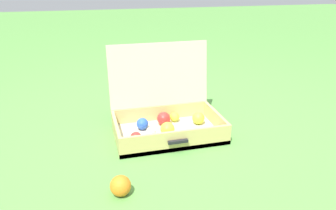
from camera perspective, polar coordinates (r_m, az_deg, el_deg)
The scene contains 3 objects.
ground_plane at distance 1.87m, azimuth -2.32°, elevation -6.40°, with size 16.00×16.00×0.00m, color #569342.
open_suitcase at distance 1.93m, azimuth -0.44°, elevation -1.65°, with size 0.63×0.47×0.51m.
stray_ball_on_grass at distance 1.44m, azimuth -8.45°, elevation -14.05°, with size 0.09×0.09×0.09m, color orange.
Camera 1 is at (-0.35, -1.60, 0.89)m, focal length 34.21 mm.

